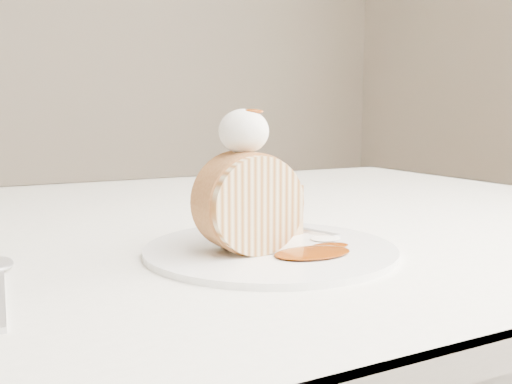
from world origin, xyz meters
TOP-DOWN VIEW (x-y plane):
  - table at (0.00, 0.20)m, footprint 1.40×0.90m
  - plate at (0.05, -0.00)m, footprint 0.31×0.31m
  - roulade_slice at (0.03, -0.01)m, footprint 0.09×0.05m
  - cake_chunk at (0.08, 0.05)m, footprint 0.07×0.06m
  - whipped_cream at (0.03, 0.00)m, footprint 0.05×0.05m
  - caramel_drizzle at (0.04, -0.00)m, footprint 0.02×0.02m
  - caramel_pool at (0.07, -0.05)m, footprint 0.09×0.07m
  - fork at (0.12, 0.05)m, footprint 0.06×0.14m

SIDE VIEW (x-z plane):
  - table at x=0.00m, z-range 0.29..1.04m
  - plate at x=0.05m, z-range 0.75..0.76m
  - fork at x=0.12m, z-range 0.76..0.76m
  - caramel_pool at x=0.07m, z-range 0.76..0.76m
  - cake_chunk at x=0.08m, z-range 0.76..0.80m
  - roulade_slice at x=0.03m, z-range 0.76..0.85m
  - whipped_cream at x=0.03m, z-range 0.85..0.89m
  - caramel_drizzle at x=0.04m, z-range 0.89..0.89m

